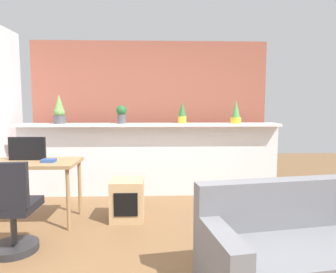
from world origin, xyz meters
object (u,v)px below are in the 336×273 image
(potted_plant_1, at_px, (121,114))
(office_chair, at_px, (10,215))
(potted_plant_3, at_px, (236,113))
(potted_plant_2, at_px, (182,113))
(desk, at_px, (31,168))
(tv_monitor, at_px, (27,149))
(couch, at_px, (303,253))
(potted_plant_0, at_px, (59,111))
(side_cube_shelf, at_px, (127,200))
(book_on_desk, at_px, (49,161))

(potted_plant_1, height_order, office_chair, potted_plant_1)
(potted_plant_3, bearing_deg, potted_plant_2, 176.42)
(potted_plant_2, distance_m, desk, 2.27)
(tv_monitor, bearing_deg, potted_plant_3, 18.97)
(couch, bearing_deg, potted_plant_0, 136.77)
(potted_plant_1, relative_size, desk, 0.25)
(potted_plant_0, xyz_separation_m, tv_monitor, (-0.09, -0.96, -0.43))
(desk, relative_size, couch, 0.66)
(potted_plant_1, bearing_deg, potted_plant_2, 3.72)
(potted_plant_3, xyz_separation_m, side_cube_shelf, (-1.58, -0.97, -1.05))
(side_cube_shelf, bearing_deg, office_chair, -139.97)
(potted_plant_0, height_order, book_on_desk, potted_plant_0)
(potted_plant_2, relative_size, potted_plant_3, 0.90)
(desk, xyz_separation_m, tv_monitor, (-0.07, 0.08, 0.23))
(potted_plant_1, distance_m, office_chair, 2.19)
(potted_plant_1, height_order, couch, potted_plant_1)
(potted_plant_1, relative_size, potted_plant_3, 0.77)
(book_on_desk, bearing_deg, potted_plant_0, 100.90)
(potted_plant_3, relative_size, couch, 0.22)
(desk, distance_m, book_on_desk, 0.26)
(couch, bearing_deg, potted_plant_3, 87.80)
(side_cube_shelf, height_order, couch, couch)
(potted_plant_1, xyz_separation_m, side_cube_shelf, (0.17, -0.96, -1.03))
(potted_plant_2, bearing_deg, book_on_desk, -145.33)
(desk, distance_m, side_cube_shelf, 1.20)
(potted_plant_0, distance_m, potted_plant_3, 2.69)
(potted_plant_0, xyz_separation_m, book_on_desk, (0.21, -1.10, -0.56))
(potted_plant_2, xyz_separation_m, desk, (-1.89, -1.09, -0.63))
(potted_plant_3, distance_m, tv_monitor, 2.97)
(potted_plant_3, xyz_separation_m, tv_monitor, (-2.78, -0.96, -0.40))
(desk, height_order, tv_monitor, tv_monitor)
(potted_plant_3, distance_m, book_on_desk, 2.76)
(potted_plant_1, height_order, potted_plant_2, potted_plant_2)
(potted_plant_2, height_order, office_chair, potted_plant_2)
(tv_monitor, height_order, side_cube_shelf, tv_monitor)
(side_cube_shelf, bearing_deg, potted_plant_0, 138.66)
(potted_plant_2, relative_size, office_chair, 0.36)
(desk, relative_size, tv_monitor, 2.53)
(office_chair, bearing_deg, potted_plant_2, 46.61)
(office_chair, bearing_deg, side_cube_shelf, 40.03)
(potted_plant_0, height_order, potted_plant_3, potted_plant_0)
(potted_plant_0, xyz_separation_m, side_cube_shelf, (1.11, -0.98, -1.08))
(potted_plant_3, height_order, side_cube_shelf, potted_plant_3)
(potted_plant_0, xyz_separation_m, potted_plant_1, (0.94, -0.01, -0.04))
(potted_plant_0, height_order, potted_plant_1, potted_plant_0)
(potted_plant_2, xyz_separation_m, couch, (0.73, -2.49, -1.01))
(couch, bearing_deg, tv_monitor, 151.11)
(tv_monitor, bearing_deg, potted_plant_2, 27.25)
(tv_monitor, height_order, office_chair, tv_monitor)
(office_chair, xyz_separation_m, couch, (2.50, -0.62, -0.11))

